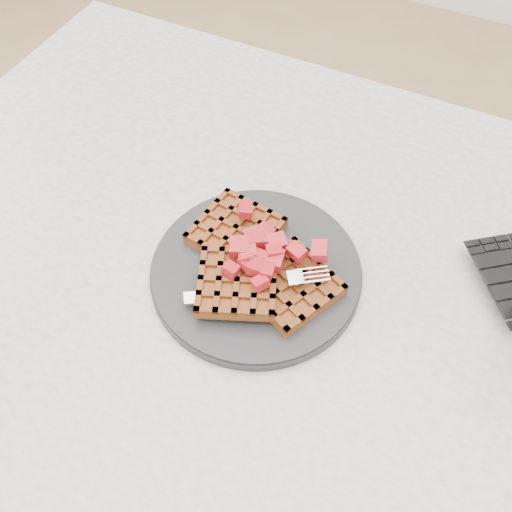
# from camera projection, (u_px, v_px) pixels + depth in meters

# --- Properties ---
(ground) EXTENTS (4.00, 4.00, 0.00)m
(ground) POSITION_uv_depth(u_px,v_px,m) (281.00, 455.00, 1.32)
(ground) COLOR tan
(ground) RESTS_ON ground
(table) EXTENTS (1.20, 0.80, 0.75)m
(table) POSITION_uv_depth(u_px,v_px,m) (298.00, 318.00, 0.80)
(table) COLOR silver
(table) RESTS_ON ground
(plate) EXTENTS (0.26, 0.26, 0.02)m
(plate) POSITION_uv_depth(u_px,v_px,m) (256.00, 271.00, 0.70)
(plate) COLOR black
(plate) RESTS_ON table
(waffles) EXTENTS (0.21, 0.19, 0.03)m
(waffles) POSITION_uv_depth(u_px,v_px,m) (255.00, 265.00, 0.68)
(waffles) COLOR brown
(waffles) RESTS_ON plate
(strawberry_pile) EXTENTS (0.15, 0.15, 0.02)m
(strawberry_pile) POSITION_uv_depth(u_px,v_px,m) (256.00, 249.00, 0.66)
(strawberry_pile) COLOR #93000B
(strawberry_pile) RESTS_ON waffles
(fork) EXTENTS (0.16, 0.12, 0.02)m
(fork) POSITION_uv_depth(u_px,v_px,m) (267.00, 290.00, 0.67)
(fork) COLOR silver
(fork) RESTS_ON plate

